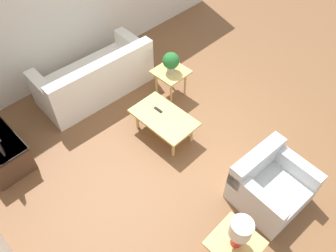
% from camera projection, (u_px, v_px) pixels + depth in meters
% --- Properties ---
extents(ground_plane, '(14.00, 14.00, 0.00)m').
position_uv_depth(ground_plane, '(198.00, 143.00, 5.35)').
color(ground_plane, brown).
extents(sofa, '(1.03, 2.10, 0.87)m').
position_uv_depth(sofa, '(96.00, 79.00, 5.92)').
color(sofa, white).
rests_on(sofa, ground_plane).
extents(armchair, '(0.94, 1.00, 0.74)m').
position_uv_depth(armchair, '(269.00, 185.00, 4.50)').
color(armchair, silver).
rests_on(armchair, ground_plane).
extents(coffee_table, '(1.05, 0.63, 0.42)m').
position_uv_depth(coffee_table, '(164.00, 119.00, 5.21)').
color(coffee_table, tan).
rests_on(coffee_table, ground_plane).
extents(side_table_plant, '(0.54, 0.54, 0.56)m').
position_uv_depth(side_table_plant, '(171.00, 75.00, 5.76)').
color(side_table_plant, tan).
rests_on(side_table_plant, ground_plane).
extents(side_table_lamp, '(0.54, 0.54, 0.56)m').
position_uv_depth(side_table_lamp, '(234.00, 246.00, 3.76)').
color(side_table_lamp, tan).
rests_on(side_table_lamp, ground_plane).
extents(potted_plant, '(0.29, 0.29, 0.37)m').
position_uv_depth(potted_plant, '(171.00, 61.00, 5.54)').
color(potted_plant, '#B2ADA3').
rests_on(potted_plant, side_table_plant).
extents(table_lamp, '(0.25, 0.25, 0.48)m').
position_uv_depth(table_lamp, '(240.00, 231.00, 3.46)').
color(table_lamp, red).
rests_on(table_lamp, side_table_lamp).
extents(remote_control, '(0.16, 0.04, 0.02)m').
position_uv_depth(remote_control, '(158.00, 110.00, 5.26)').
color(remote_control, black).
rests_on(remote_control, coffee_table).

